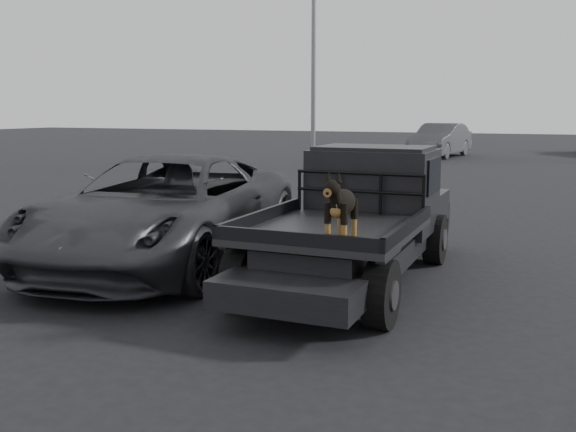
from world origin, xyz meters
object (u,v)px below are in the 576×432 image
at_px(parked_suv, 166,209).
at_px(dog, 341,208).
at_px(flatbed_ute, 354,249).
at_px(distant_car_a, 440,140).

bearing_deg(parked_suv, dog, -35.50).
relative_size(flatbed_ute, parked_suv, 0.92).
bearing_deg(flatbed_ute, distant_car_a, 97.07).
bearing_deg(flatbed_ute, parked_suv, 179.17).
bearing_deg(distant_car_a, parked_suv, -81.50).
relative_size(parked_suv, distant_car_a, 1.16).
xyz_separation_m(flatbed_ute, distant_car_a, (-3.00, 24.19, 0.37)).
bearing_deg(dog, parked_suv, 152.23).
bearing_deg(dog, distant_car_a, 97.44).
xyz_separation_m(dog, distant_car_a, (-3.39, 25.94, -0.46)).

